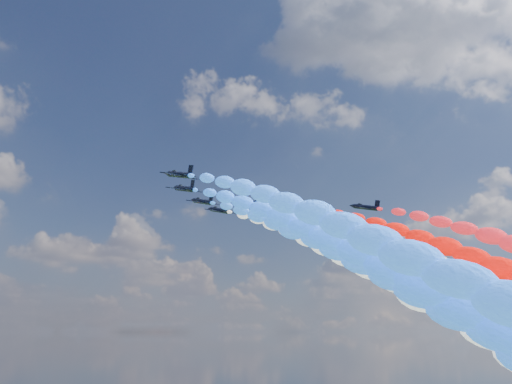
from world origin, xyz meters
TOP-DOWN VIEW (x-y plane):
  - jet_0 at (-30.33, -6.67)m, footprint 10.55×13.94m
  - trail_0 at (-30.33, -56.62)m, footprint 6.90×96.07m
  - jet_1 at (-22.28, 4.98)m, footprint 10.52×13.92m
  - trail_1 at (-22.28, -44.96)m, footprint 6.90×96.07m
  - jet_2 at (-10.24, 15.60)m, footprint 9.73×13.36m
  - trail_2 at (-10.24, -34.35)m, footprint 6.90×96.07m
  - jet_3 at (0.67, 9.01)m, footprint 10.30×13.76m
  - trail_3 at (0.67, -40.93)m, footprint 6.90×96.07m
  - jet_4 at (0.65, 23.35)m, footprint 10.00×13.55m
  - trail_4 at (0.65, -26.60)m, footprint 6.90×96.07m
  - jet_5 at (10.33, 15.91)m, footprint 10.12×13.63m
  - trail_5 at (10.33, -34.03)m, footprint 6.90×96.07m
  - jet_6 at (21.25, 5.58)m, footprint 9.85×13.44m
  - trail_6 at (21.25, -44.36)m, footprint 6.90×96.07m
  - jet_7 at (32.75, -6.23)m, footprint 9.75×13.37m

SIDE VIEW (x-z plane):
  - trail_0 at x=-30.33m, z-range 50.81..96.50m
  - trail_1 at x=-22.28m, z-range 50.81..96.50m
  - trail_2 at x=-10.24m, z-range 50.81..96.50m
  - trail_3 at x=0.67m, z-range 50.81..96.50m
  - trail_4 at x=0.65m, z-range 50.81..96.50m
  - trail_5 at x=10.33m, z-range 50.81..96.50m
  - trail_6 at x=21.25m, z-range 50.81..96.50m
  - jet_0 at x=-30.33m, z-range 91.41..97.35m
  - jet_1 at x=-22.28m, z-range 91.41..97.35m
  - jet_2 at x=-10.24m, z-range 91.41..97.35m
  - jet_3 at x=0.67m, z-range 91.41..97.35m
  - jet_4 at x=0.65m, z-range 91.41..97.35m
  - jet_5 at x=10.33m, z-range 91.41..97.35m
  - jet_6 at x=21.25m, z-range 91.41..97.35m
  - jet_7 at x=32.75m, z-range 91.41..97.35m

